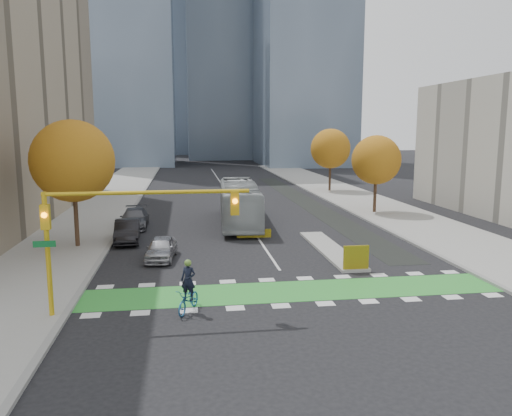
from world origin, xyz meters
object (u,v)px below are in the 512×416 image
object	(u,v)px
parked_car_b	(127,231)
tree_east_far	(330,149)
parked_car_c	(134,218)
tree_west	(73,161)
parked_car_a	(161,248)
hazard_board	(356,257)
tree_east_near	(376,160)
traffic_signal_west	(113,220)
cyclist	(189,294)
bus	(239,203)

from	to	relation	value
parked_car_b	tree_east_far	bearing A→B (deg)	44.95
parked_car_b	parked_car_c	xyz separation A→B (m)	(0.00, 5.00, -0.02)
tree_west	parked_car_a	world-z (taller)	tree_west
hazard_board	tree_east_near	xyz separation A→B (m)	(8.00, 17.80, 4.06)
traffic_signal_west	cyclist	world-z (taller)	traffic_signal_west
hazard_board	tree_east_far	world-z (taller)	tree_east_far
tree_west	parked_car_b	distance (m)	5.86
traffic_signal_west	parked_car_a	world-z (taller)	traffic_signal_west
hazard_board	cyclist	xyz separation A→B (m)	(-8.98, -4.70, -0.04)
traffic_signal_west	hazard_board	bearing A→B (deg)	21.55
tree_east_far	parked_car_a	bearing A→B (deg)	-122.62
hazard_board	traffic_signal_west	distance (m)	13.23
tree_east_near	tree_east_far	distance (m)	16.01
parked_car_a	parked_car_c	xyz separation A→B (m)	(-2.50, 10.00, 0.07)
tree_east_far	parked_car_b	bearing A→B (deg)	-131.05
tree_east_far	parked_car_b	xyz separation A→B (m)	(-21.50, -24.69, -4.49)
bus	parked_car_a	bearing A→B (deg)	-115.61
cyclist	parked_car_a	distance (m)	8.94
tree_east_near	parked_car_b	size ratio (longest dim) A/B	1.55
hazard_board	parked_car_a	distance (m)	11.28
traffic_signal_west	parked_car_c	xyz separation A→B (m)	(-1.07, 18.82, -3.30)
traffic_signal_west	bus	distance (m)	20.64
tree_west	traffic_signal_west	distance (m)	13.25
bus	hazard_board	bearing A→B (deg)	-68.47
tree_west	parked_car_c	distance (m)	8.52
tree_east_near	parked_car_a	size ratio (longest dim) A/B	1.81
cyclist	parked_car_c	world-z (taller)	cyclist
cyclist	parked_car_c	size ratio (longest dim) A/B	0.45
tree_west	bus	world-z (taller)	tree_west
tree_east_near	parked_car_c	world-z (taller)	tree_east_near
tree_east_far	traffic_signal_west	world-z (taller)	tree_east_far
tree_east_far	parked_car_b	size ratio (longest dim) A/B	1.68
hazard_board	parked_car_b	size ratio (longest dim) A/B	0.31
hazard_board	parked_car_c	size ratio (longest dim) A/B	0.28
parked_car_b	parked_car_c	size ratio (longest dim) A/B	0.90
hazard_board	tree_east_near	world-z (taller)	tree_east_near
hazard_board	traffic_signal_west	size ratio (longest dim) A/B	0.16
parked_car_b	tree_west	bearing A→B (deg)	-160.41
hazard_board	parked_car_c	xyz separation A→B (m)	(-13.00, 14.11, -0.07)
tree_west	cyclist	world-z (taller)	tree_west
tree_west	traffic_signal_west	size ratio (longest dim) A/B	0.96
cyclist	parked_car_a	xyz separation A→B (m)	(-1.52, 8.81, -0.09)
tree_west	cyclist	distance (m)	15.14
cyclist	parked_car_a	world-z (taller)	cyclist
tree_east_near	cyclist	distance (m)	28.48
parked_car_a	parked_car_c	bearing A→B (deg)	110.68
hazard_board	tree_east_near	bearing A→B (deg)	65.80
traffic_signal_west	parked_car_a	xyz separation A→B (m)	(1.43, 8.82, -3.37)
tree_east_near	parked_car_c	distance (m)	21.72
parked_car_b	parked_car_a	bearing A→B (deg)	-67.44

